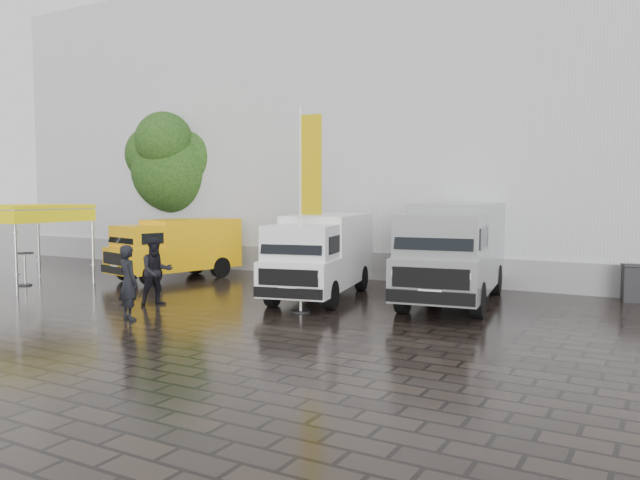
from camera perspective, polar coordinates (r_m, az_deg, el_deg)
The scene contains 13 objects.
ground at distance 15.56m, azimuth -4.08°, elevation -7.35°, with size 120.00×120.00×0.00m, color black.
exhibition_hall at distance 29.54m, azimuth 17.06°, elevation 9.63°, with size 44.00×16.00×12.00m, color silver.
hall_plinth at distance 21.78m, azimuth 12.12°, elevation -2.78°, with size 44.00×0.15×1.00m, color gray.
van_yellow at distance 23.42m, azimuth -13.09°, elevation -0.85°, with size 1.82×4.74×2.19m, color #F3AE0C, non-canonical shape.
van_white at distance 18.75m, azimuth 0.09°, elevation -1.52°, with size 1.91×5.74×2.49m, color white, non-canonical shape.
van_silver at distance 18.29m, azimuth 12.17°, elevation -1.20°, with size 2.19×6.56×2.84m, color #9FA2A3, non-canonical shape.
canopy_tent at distance 23.24m, azimuth -25.34°, elevation 2.49°, with size 3.13×3.13×2.76m.
flagpole at distance 16.20m, azimuth -1.24°, elevation 3.89°, with size 0.88×0.50×5.37m.
tree at distance 28.78m, azimuth -13.03°, elevation 6.70°, with size 3.84×3.95×6.89m.
cocktail_table at distance 23.55m, azimuth -25.38°, elevation -2.41°, with size 0.60×0.60×1.13m, color black.
wheelie_bin at distance 20.30m, azimuth 26.79°, elevation -3.51°, with size 0.66×0.66×1.10m, color black.
person_front at distance 16.18m, azimuth -17.11°, elevation -3.72°, with size 0.68×0.45×1.87m, color black.
person_tent at distance 18.09m, azimuth -14.75°, elevation -2.78°, with size 0.93×0.72×1.91m, color black.
Camera 1 is at (8.47, -12.68, 3.12)m, focal length 35.00 mm.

